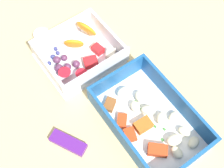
# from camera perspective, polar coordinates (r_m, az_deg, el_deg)

# --- Properties ---
(table_surface) EXTENTS (0.80, 0.80, 0.02)m
(table_surface) POSITION_cam_1_polar(r_m,az_deg,el_deg) (0.61, -1.55, -0.42)
(table_surface) COLOR tan
(table_surface) RESTS_ON ground
(pasta_container) EXTENTS (0.23, 0.16, 0.05)m
(pasta_container) POSITION_cam_1_polar(r_m,az_deg,el_deg) (0.55, 7.37, -7.19)
(pasta_container) COLOR white
(pasta_container) RESTS_ON table_surface
(fruit_bowl) EXTENTS (0.15, 0.17, 0.06)m
(fruit_bowl) POSITION_cam_1_polar(r_m,az_deg,el_deg) (0.62, -6.48, 6.08)
(fruit_bowl) COLOR white
(fruit_bowl) RESTS_ON table_surface
(candy_bar) EXTENTS (0.07, 0.05, 0.01)m
(candy_bar) POSITION_cam_1_polar(r_m,az_deg,el_deg) (0.55, -8.69, -11.44)
(candy_bar) COLOR #51197A
(candy_bar) RESTS_ON table_surface
(paper_cup_liner) EXTENTS (0.04, 0.04, 0.02)m
(paper_cup_liner) POSITION_cam_1_polar(r_m,az_deg,el_deg) (0.68, -13.73, 9.31)
(paper_cup_liner) COLOR white
(paper_cup_liner) RESTS_ON table_surface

